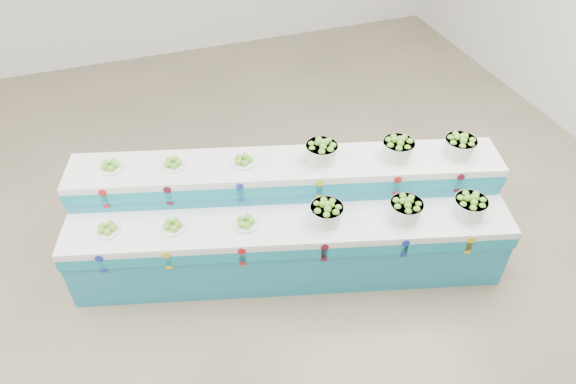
# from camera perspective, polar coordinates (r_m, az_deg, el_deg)

# --- Properties ---
(ground) EXTENTS (10.00, 10.00, 0.00)m
(ground) POSITION_cam_1_polar(r_m,az_deg,el_deg) (5.17, -7.54, -9.98)
(ground) COLOR #6C614A
(ground) RESTS_ON ground
(display_stand) EXTENTS (4.18, 2.08, 1.02)m
(display_stand) POSITION_cam_1_polar(r_m,az_deg,el_deg) (4.99, 0.00, -3.10)
(display_stand) COLOR teal
(display_stand) RESTS_ON ground
(plate_lower_left) EXTENTS (0.27, 0.27, 0.09)m
(plate_lower_left) POSITION_cam_1_polar(r_m,az_deg,el_deg) (4.82, -19.12, -3.76)
(plate_lower_left) COLOR white
(plate_lower_left) RESTS_ON display_stand
(plate_lower_mid) EXTENTS (0.27, 0.27, 0.09)m
(plate_lower_mid) POSITION_cam_1_polar(r_m,az_deg,el_deg) (4.70, -12.49, -3.55)
(plate_lower_mid) COLOR white
(plate_lower_mid) RESTS_ON display_stand
(plate_lower_right) EXTENTS (0.27, 0.27, 0.09)m
(plate_lower_right) POSITION_cam_1_polar(r_m,az_deg,el_deg) (4.63, -4.64, -3.25)
(plate_lower_right) COLOR white
(plate_lower_right) RESTS_ON display_stand
(basket_lower_left) EXTENTS (0.37, 0.37, 0.22)m
(basket_lower_left) POSITION_cam_1_polar(r_m,az_deg,el_deg) (4.62, 4.23, -2.27)
(basket_lower_left) COLOR silver
(basket_lower_left) RESTS_ON display_stand
(basket_lower_mid) EXTENTS (0.37, 0.37, 0.22)m
(basket_lower_mid) POSITION_cam_1_polar(r_m,az_deg,el_deg) (4.76, 12.74, -1.83)
(basket_lower_mid) COLOR silver
(basket_lower_mid) RESTS_ON display_stand
(basket_lower_right) EXTENTS (0.37, 0.37, 0.22)m
(basket_lower_right) POSITION_cam_1_polar(r_m,az_deg,el_deg) (4.94, 19.25, -1.46)
(basket_lower_right) COLOR silver
(basket_lower_right) RESTS_ON display_stand
(plate_upper_left) EXTENTS (0.27, 0.27, 0.09)m
(plate_upper_left) POSITION_cam_1_polar(r_m,az_deg,el_deg) (5.00, -18.82, 2.75)
(plate_upper_left) COLOR white
(plate_upper_left) RESTS_ON display_stand
(plate_upper_mid) EXTENTS (0.27, 0.27, 0.09)m
(plate_upper_mid) POSITION_cam_1_polar(r_m,az_deg,el_deg) (4.87, -12.42, 3.12)
(plate_upper_mid) COLOR white
(plate_upper_mid) RESTS_ON display_stand
(plate_upper_right) EXTENTS (0.27, 0.27, 0.09)m
(plate_upper_right) POSITION_cam_1_polar(r_m,az_deg,el_deg) (4.81, -4.86, 3.50)
(plate_upper_right) COLOR white
(plate_upper_right) RESTS_ON display_stand
(basket_upper_left) EXTENTS (0.37, 0.37, 0.22)m
(basket_upper_left) POSITION_cam_1_polar(r_m,az_deg,el_deg) (4.80, 3.68, 4.46)
(basket_upper_left) COLOR silver
(basket_upper_left) RESTS_ON display_stand
(basket_upper_mid) EXTENTS (0.37, 0.37, 0.22)m
(basket_upper_mid) POSITION_cam_1_polar(r_m,az_deg,el_deg) (4.94, 11.91, 4.70)
(basket_upper_mid) COLOR silver
(basket_upper_mid) RESTS_ON display_stand
(basket_upper_right) EXTENTS (0.37, 0.37, 0.22)m
(basket_upper_right) POSITION_cam_1_polar(r_m,az_deg,el_deg) (5.12, 18.24, 4.82)
(basket_upper_right) COLOR silver
(basket_upper_right) RESTS_ON display_stand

